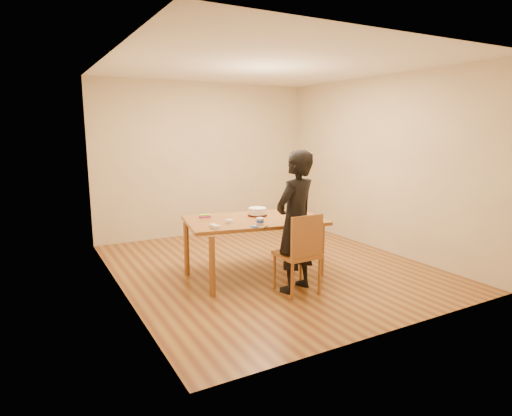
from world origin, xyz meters
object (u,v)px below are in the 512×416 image
person (295,222)px  cake (257,211)px  cake_plate (257,215)px  dining_chair (297,255)px  dining_table (254,220)px

person → cake: bearing=-108.4°
cake_plate → dining_chair: bearing=-88.6°
dining_chair → person: (0.00, 0.05, 0.38)m
cake_plate → cake: 0.05m
cake → dining_chair: bearing=-88.6°
cake → dining_table: bearing=-131.5°
cake_plate → person: person is taller
dining_chair → cake_plate: size_ratio=1.69×
dining_chair → person: bearing=89.0°
cake_plate → cake: size_ratio=1.10×
cake_plate → person: (0.02, -0.87, 0.07)m
cake → person: person is taller
dining_table → cake_plate: size_ratio=6.59×
dining_table → person: bearing=-67.9°
person → dining_table: bearing=-98.3°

